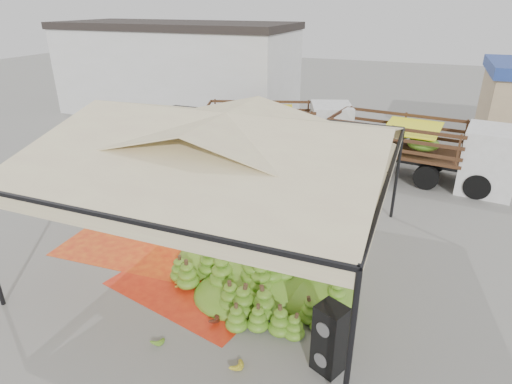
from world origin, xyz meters
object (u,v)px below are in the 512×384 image
at_px(banana_heap, 265,259).
at_px(vendor, 309,193).
at_px(truck_left, 284,123).
at_px(speaker_stack, 330,339).
at_px(truck_right, 427,144).

bearing_deg(banana_heap, vendor, 88.47).
bearing_deg(vendor, truck_left, -46.29).
bearing_deg(banana_heap, truck_left, 105.77).
bearing_deg(truck_left, speaker_stack, -86.76).
relative_size(banana_heap, speaker_stack, 3.59).
bearing_deg(speaker_stack, truck_left, 136.83).
xyz_separation_m(banana_heap, vendor, (0.10, 3.76, 0.28)).
distance_m(banana_heap, truck_right, 9.39).
height_order(speaker_stack, vendor, vendor).
relative_size(truck_left, truck_right, 0.97).
relative_size(vendor, truck_left, 0.24).
bearing_deg(truck_left, truck_right, -29.51).
height_order(vendor, truck_right, truck_right).
bearing_deg(speaker_stack, vendor, 133.50).
distance_m(banana_heap, speaker_stack, 3.18).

